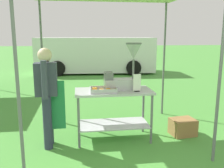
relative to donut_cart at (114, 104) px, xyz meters
The scene contains 8 objects.
ground_plane 4.75m from the donut_cart, 88.20° to the left, with size 70.00×70.00×0.00m, color #478E38.
donut_cart is the anchor object (origin of this frame).
donut_tray 0.33m from the donut_cart, 154.10° to the right, with size 0.43×0.31×0.07m.
donut_fryer 0.58m from the donut_cart, 18.46° to the left, with size 0.63×0.28×0.79m.
menu_sign 0.54m from the donut_cart, 22.57° to the right, with size 0.13×0.05×0.29m.
vendor 1.12m from the donut_cart, behind, with size 0.45×0.53×1.61m.
supply_crate 1.38m from the donut_cart, ahead, with size 0.47×0.39×0.30m.
van_white 7.93m from the donut_cart, 87.95° to the left, with size 5.64×2.37×1.69m.
Camera 1 is at (-0.73, -2.72, 1.80)m, focal length 39.26 mm.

